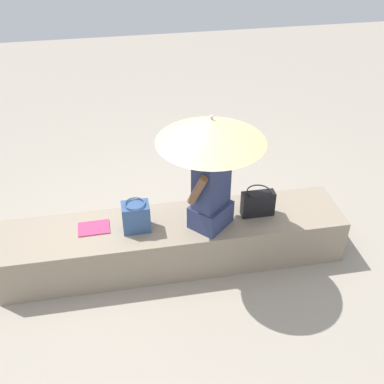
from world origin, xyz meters
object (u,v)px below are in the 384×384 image
object	(u,v)px
person_seated	(211,189)
parasol	(211,130)
magazine	(94,228)
tote_bag_canvas	(136,217)
handbag_black	(258,203)

from	to	relation	value
person_seated	parasol	distance (m)	0.61
person_seated	parasol	xyz separation A→B (m)	(-0.03, -0.06, 0.61)
parasol	magazine	size ratio (longest dim) A/B	4.02
magazine	tote_bag_canvas	bearing A→B (deg)	-11.78
handbag_black	person_seated	bearing A→B (deg)	-171.99
handbag_black	tote_bag_canvas	world-z (taller)	tote_bag_canvas
tote_bag_canvas	magazine	world-z (taller)	tote_bag_canvas
handbag_black	magazine	distance (m)	1.51
handbag_black	magazine	size ratio (longest dim) A/B	1.09
magazine	handbag_black	bearing A→B (deg)	-3.37
tote_bag_canvas	magazine	size ratio (longest dim) A/B	1.03
person_seated	magazine	distance (m)	1.12
person_seated	tote_bag_canvas	size ratio (longest dim) A/B	3.13
tote_bag_canvas	magazine	bearing A→B (deg)	169.27
person_seated	tote_bag_canvas	bearing A→B (deg)	175.42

